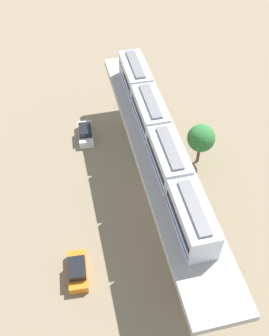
% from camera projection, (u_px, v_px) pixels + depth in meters
% --- Properties ---
extents(ground_plane, '(120.00, 120.00, 0.00)m').
position_uv_depth(ground_plane, '(157.00, 194.00, 45.06)').
color(ground_plane, '#84755B').
extents(viaduct, '(5.20, 35.80, 7.04)m').
position_uv_depth(viaduct, '(160.00, 162.00, 40.95)').
color(viaduct, '#A8A59E').
rests_on(viaduct, ground).
extents(train, '(2.64, 27.45, 3.24)m').
position_uv_depth(train, '(159.00, 135.00, 39.27)').
color(train, silver).
rests_on(train, viaduct).
extents(parked_car_orange, '(2.11, 4.32, 1.76)m').
position_uv_depth(parked_car_orange, '(78.00, 271.00, 37.85)').
color(parked_car_orange, orange).
rests_on(parked_car_orange, ground).
extents(parked_car_white, '(2.10, 4.32, 1.76)m').
position_uv_depth(parked_car_white, '(86.00, 133.00, 50.91)').
color(parked_car_white, white).
rests_on(parked_car_white, ground).
extents(tree_near_viaduct, '(3.29, 3.29, 5.53)m').
position_uv_depth(tree_near_viaduct, '(201.00, 138.00, 45.76)').
color(tree_near_viaduct, brown).
rests_on(tree_near_viaduct, ground).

